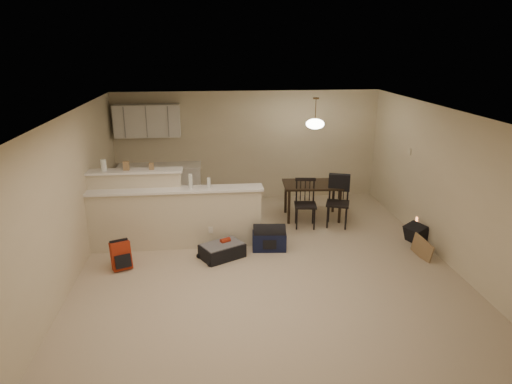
{
  "coord_description": "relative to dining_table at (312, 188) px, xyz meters",
  "views": [
    {
      "loc": [
        -0.87,
        -6.74,
        3.48
      ],
      "look_at": [
        -0.1,
        0.7,
        1.05
      ],
      "focal_mm": 32.0,
      "sensor_mm": 36.0,
      "label": 1
    }
  ],
  "objects": [
    {
      "name": "kitchen_counter",
      "position": [
        -3.22,
        1.12,
        -0.21
      ],
      "size": [
        1.8,
        0.6,
        0.9
      ],
      "primitive_type": "cube",
      "color": "white",
      "rests_on": "ground"
    },
    {
      "name": "navy_duffel",
      "position": [
        -1.09,
        -1.46,
        -0.49
      ],
      "size": [
        0.62,
        0.38,
        0.32
      ],
      "primitive_type": "cube",
      "rotation": [
        0.0,
        0.0,
        -0.09
      ],
      "color": "black",
      "rests_on": "ground"
    },
    {
      "name": "small_box",
      "position": [
        -3.11,
        -0.95,
        0.79
      ],
      "size": [
        0.08,
        0.06,
        0.12
      ],
      "primitive_type": "cube",
      "color": "olive",
      "rests_on": "breakfast_bar"
    },
    {
      "name": "jar",
      "position": [
        -3.92,
        -0.95,
        0.83
      ],
      "size": [
        0.1,
        0.1,
        0.2
      ],
      "primitive_type": "cylinder",
      "color": "silver",
      "rests_on": "breakfast_bar"
    },
    {
      "name": "dining_chair_far",
      "position": [
        0.4,
        -0.51,
        -0.15
      ],
      "size": [
        0.55,
        0.54,
        1.01
      ],
      "primitive_type": null,
      "rotation": [
        0.0,
        0.0,
        -0.33
      ],
      "color": "black",
      "rests_on": "ground"
    },
    {
      "name": "suitcase",
      "position": [
        -1.93,
        -1.7,
        -0.54
      ],
      "size": [
        0.83,
        0.74,
        0.24
      ],
      "primitive_type": "cube",
      "rotation": [
        0.0,
        0.0,
        0.5
      ],
      "color": "black",
      "rests_on": "ground"
    },
    {
      "name": "cereal_box",
      "position": [
        -3.54,
        -0.95,
        0.81
      ],
      "size": [
        0.1,
        0.07,
        0.16
      ],
      "primitive_type": "cube",
      "color": "olive",
      "rests_on": "breakfast_bar"
    },
    {
      "name": "breakfast_bar",
      "position": [
        -2.97,
        -1.09,
        -0.05
      ],
      "size": [
        3.08,
        0.58,
        1.39
      ],
      "color": "beige",
      "rests_on": "ground"
    },
    {
      "name": "upper_cabinets",
      "position": [
        -3.42,
        1.25,
        1.24
      ],
      "size": [
        1.4,
        0.34,
        0.7
      ],
      "primitive_type": "cube",
      "color": "white",
      "rests_on": "room"
    },
    {
      "name": "bottle_a",
      "position": [
        -2.44,
        -1.17,
        0.56
      ],
      "size": [
        0.07,
        0.07,
        0.26
      ],
      "primitive_type": "cylinder",
      "color": "silver",
      "rests_on": "breakfast_bar"
    },
    {
      "name": "cardboard_sheet",
      "position": [
        1.45,
        -2.09,
        -0.47
      ],
      "size": [
        0.15,
        0.46,
        0.36
      ],
      "primitive_type": "cube",
      "rotation": [
        0.0,
        0.0,
        1.84
      ],
      "color": "olive",
      "rests_on": "ground"
    },
    {
      "name": "pendant_lamp",
      "position": [
        0.0,
        0.0,
        1.33
      ],
      "size": [
        0.36,
        0.36,
        0.62
      ],
      "color": "brown",
      "rests_on": "room"
    },
    {
      "name": "bottle_b",
      "position": [
        -2.13,
        -1.17,
        0.52
      ],
      "size": [
        0.06,
        0.06,
        0.18
      ],
      "primitive_type": "cylinder",
      "color": "silver",
      "rests_on": "breakfast_bar"
    },
    {
      "name": "dining_table",
      "position": [
        0.0,
        0.0,
        0.0
      ],
      "size": [
        1.24,
        0.87,
        0.75
      ],
      "rotation": [
        0.0,
        0.0,
        -0.06
      ],
      "color": "black",
      "rests_on": "ground"
    },
    {
      "name": "room",
      "position": [
        -1.22,
        -2.07,
        0.59
      ],
      "size": [
        7.0,
        7.02,
        2.5
      ],
      "color": "#C1AF94",
      "rests_on": "ground"
    },
    {
      "name": "red_backpack",
      "position": [
        -3.57,
        -1.93,
        -0.43
      ],
      "size": [
        0.35,
        0.29,
        0.46
      ],
      "primitive_type": "cube",
      "rotation": [
        0.0,
        0.0,
        0.4
      ],
      "color": "#A22812",
      "rests_on": "ground"
    },
    {
      "name": "dining_chair_near",
      "position": [
        -0.24,
        -0.48,
        -0.17
      ],
      "size": [
        0.47,
        0.45,
        0.97
      ],
      "primitive_type": null,
      "rotation": [
        0.0,
        0.0,
        -0.13
      ],
      "color": "black",
      "rests_on": "ground"
    },
    {
      "name": "thermostat",
      "position": [
        1.77,
        -0.52,
        0.84
      ],
      "size": [
        0.02,
        0.12,
        0.12
      ],
      "primitive_type": "cube",
      "color": "beige",
      "rests_on": "room"
    },
    {
      "name": "black_daypack",
      "position": [
        1.63,
        -1.46,
        -0.49
      ],
      "size": [
        0.38,
        0.45,
        0.34
      ],
      "primitive_type": "cube",
      "rotation": [
        0.0,
        0.0,
        1.9
      ],
      "color": "black",
      "rests_on": "ground"
    }
  ]
}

